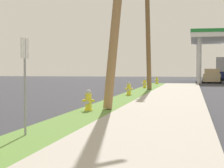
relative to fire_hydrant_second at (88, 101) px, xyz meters
The scene contains 8 objects.
fire_hydrant_second is the anchor object (origin of this frame).
fire_hydrant_third 8.49m from the fire_hydrant_second, 89.40° to the left, with size 0.42×0.37×0.74m.
fire_hydrant_fourth 17.29m from the fire_hydrant_second, 90.24° to the left, with size 0.42×0.37×0.74m.
fire_hydrant_fifth 25.80m from the fire_hydrant_second, 89.76° to the left, with size 0.42×0.38×0.74m.
utility_pole_background 15.99m from the fire_hydrant_second, 88.62° to the left, with size 0.89×1.90×10.03m.
street_sign_post 5.45m from the fire_hydrant_second, 90.40° to the right, with size 0.05×0.36×2.12m.
car_tan_by_far_pump 33.65m from the fire_hydrant_second, 80.31° to the left, with size 2.23×4.62×1.57m.
truck_navy_at_forecourt 44.72m from the fire_hydrant_second, 80.05° to the left, with size 2.68×6.56×3.11m.
Camera 1 is at (4.07, -1.13, 1.57)m, focal length 65.25 mm.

